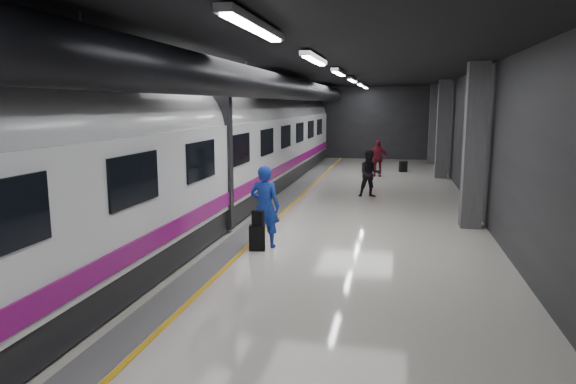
# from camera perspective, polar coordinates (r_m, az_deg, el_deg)

# --- Properties ---
(ground) EXTENTS (40.00, 40.00, 0.00)m
(ground) POSITION_cam_1_polar(r_m,az_deg,el_deg) (13.40, 0.94, -4.91)
(ground) COLOR beige
(ground) RESTS_ON ground
(platform_hall) EXTENTS (10.02, 40.02, 4.51)m
(platform_hall) POSITION_cam_1_polar(r_m,az_deg,el_deg) (13.96, 0.56, 10.34)
(platform_hall) COLOR black
(platform_hall) RESTS_ON ground
(train) EXTENTS (3.05, 38.00, 4.05)m
(train) POSITION_cam_1_polar(r_m,az_deg,el_deg) (14.01, -12.22, 4.11)
(train) COLOR black
(train) RESTS_ON ground
(traveler_main) EXTENTS (0.74, 0.51, 1.97)m
(traveler_main) POSITION_cam_1_polar(r_m,az_deg,el_deg) (12.23, -2.59, -1.60)
(traveler_main) COLOR blue
(traveler_main) RESTS_ON ground
(suitcase_main) EXTENTS (0.40, 0.29, 0.60)m
(suitcase_main) POSITION_cam_1_polar(r_m,az_deg,el_deg) (12.07, -3.45, -5.11)
(suitcase_main) COLOR black
(suitcase_main) RESTS_ON ground
(shoulder_bag) EXTENTS (0.27, 0.16, 0.35)m
(shoulder_bag) POSITION_cam_1_polar(r_m,az_deg,el_deg) (11.96, -3.36, -2.91)
(shoulder_bag) COLOR black
(shoulder_bag) RESTS_ON suitcase_main
(traveler_far_a) EXTENTS (0.97, 0.83, 1.73)m
(traveler_far_a) POSITION_cam_1_polar(r_m,az_deg,el_deg) (19.09, 9.10, 2.00)
(traveler_far_a) COLOR black
(traveler_far_a) RESTS_ON ground
(traveler_far_b) EXTENTS (1.04, 0.48, 1.73)m
(traveler_far_b) POSITION_cam_1_polar(r_m,az_deg,el_deg) (24.76, 9.91, 3.72)
(traveler_far_b) COLOR maroon
(traveler_far_b) RESTS_ON ground
(suitcase_far) EXTENTS (0.43, 0.35, 0.54)m
(suitcase_far) POSITION_cam_1_polar(r_m,az_deg,el_deg) (26.73, 12.67, 2.77)
(suitcase_far) COLOR black
(suitcase_far) RESTS_ON ground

